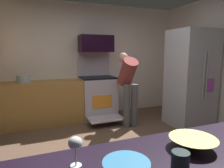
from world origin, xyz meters
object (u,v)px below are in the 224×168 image
person_cook (128,83)px  mixing_bowl_large (126,168)px  mug_tea (180,162)px  microwave (96,44)px  refrigerator (191,79)px  mixing_bowl_small (193,143)px  stock_pot (24,79)px  oven_range (98,96)px  wine_glass_mid (75,144)px

person_cook → mixing_bowl_large: person_cook is taller
person_cook → mug_tea: person_cook is taller
microwave → person_cook: bearing=-59.8°
microwave → mixing_bowl_large: size_ratio=3.13×
microwave → refrigerator: bearing=-36.4°
microwave → person_cook: 1.20m
mixing_bowl_small → stock_pot: (-1.10, 3.34, 0.04)m
oven_range → mug_tea: (-0.67, -3.50, 0.45)m
mixing_bowl_large → stock_pot: size_ratio=0.90×
oven_range → person_cook: size_ratio=1.01×
stock_pot → mixing_bowl_small: bearing=-71.8°
refrigerator → stock_pot: refrigerator is taller
microwave → wine_glass_mid: 3.61m
refrigerator → wine_glass_mid: bearing=-142.2°
wine_glass_mid → mug_tea: size_ratio=1.52×
oven_range → mixing_bowl_small: oven_range is taller
mixing_bowl_large → wine_glass_mid: size_ratio=1.45×
mug_tea → stock_pot: 3.62m
refrigerator → mixing_bowl_small: size_ratio=6.63×
oven_range → mixing_bowl_small: (-0.43, -3.33, 0.43)m
mug_tea → stock_pot: bearing=103.6°
oven_range → mixing_bowl_large: (-0.93, -3.42, 0.42)m
mug_tea → wine_glass_mid: bearing=152.9°
wine_glass_mid → stock_pot: bearing=96.6°
mixing_bowl_small → stock_pot: 3.52m
microwave → mug_tea: (-0.67, -3.60, -0.73)m
mug_tea → stock_pot: (-0.85, 3.52, 0.02)m
microwave → mug_tea: bearing=-100.6°
refrigerator → wine_glass_mid: refrigerator is taller
oven_range → mixing_bowl_large: 3.57m
oven_range → wine_glass_mid: size_ratio=9.22×
person_cook → stock_pot: bearing=160.9°
oven_range → stock_pot: oven_range is taller
microwave → wine_glass_mid: bearing=-108.8°
wine_glass_mid → mug_tea: bearing=-27.1°
microwave → stock_pot: (-1.52, -0.08, -0.71)m
person_cook → wine_glass_mid: 3.05m
refrigerator → wine_glass_mid: (-2.78, -2.15, 0.05)m
oven_range → mixing_bowl_small: 3.38m
mixing_bowl_large → wine_glass_mid: (-0.22, 0.16, 0.09)m
microwave → mixing_bowl_large: (-0.93, -3.52, -0.76)m
wine_glass_mid → person_cook: bearing=58.6°
stock_pot → microwave: bearing=3.0°
microwave → refrigerator: refrigerator is taller
person_cook → mixing_bowl_large: size_ratio=6.29×
person_cook → mixing_bowl_small: (-0.87, -2.66, 0.05)m
refrigerator → mixing_bowl_small: bearing=-132.9°
mixing_bowl_small → mug_tea: 0.30m
microwave → stock_pot: size_ratio=2.82×
oven_range → mixing_bowl_large: size_ratio=6.36×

